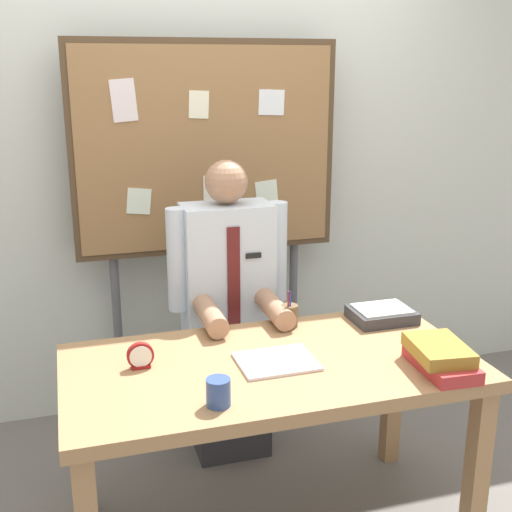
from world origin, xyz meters
TOP-DOWN VIEW (x-y plane):
  - back_wall at (0.00, 1.23)m, footprint 6.40×0.08m
  - desk at (0.00, 0.00)m, footprint 1.51×0.77m
  - person at (0.00, 0.63)m, footprint 0.55×0.56m
  - bulletin_board at (-0.00, 1.03)m, footprint 1.30×0.09m
  - book_stack at (0.56, -0.23)m, footprint 0.21×0.30m
  - open_notebook at (0.01, -0.02)m, footprint 0.28×0.23m
  - desk_clock at (-0.47, 0.08)m, footprint 0.10×0.04m
  - coffee_mug at (-0.26, -0.26)m, footprint 0.08×0.08m
  - pen_holder at (0.18, 0.29)m, footprint 0.07×0.07m
  - paper_tray at (0.58, 0.25)m, footprint 0.26×0.20m

SIDE VIEW (x-z plane):
  - desk at x=0.00m, z-range 0.28..1.02m
  - person at x=0.00m, z-range -0.05..1.35m
  - open_notebook at x=0.01m, z-range 0.75..0.76m
  - paper_tray at x=0.58m, z-range 0.75..0.80m
  - desk_clock at x=-0.47m, z-range 0.74..0.84m
  - coffee_mug at x=-0.26m, z-range 0.75..0.84m
  - book_stack at x=0.56m, z-range 0.75..0.84m
  - pen_holder at x=0.18m, z-range 0.72..0.88m
  - back_wall at x=0.00m, z-range 0.00..2.70m
  - bulletin_board at x=0.00m, z-range 0.42..2.33m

